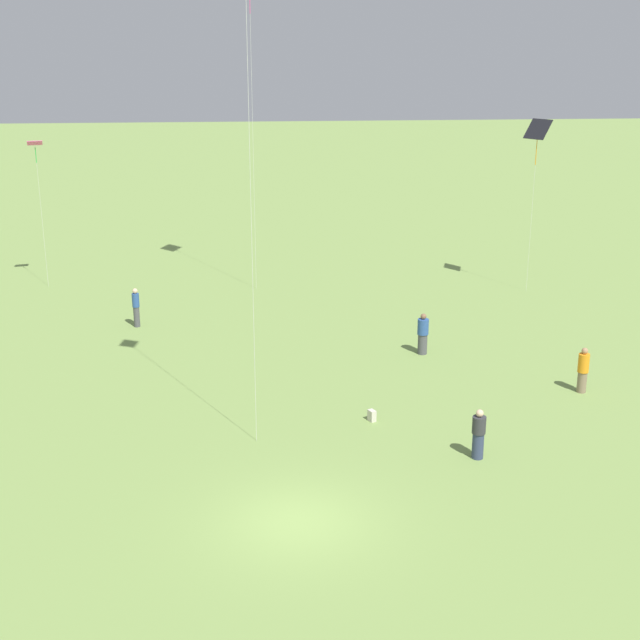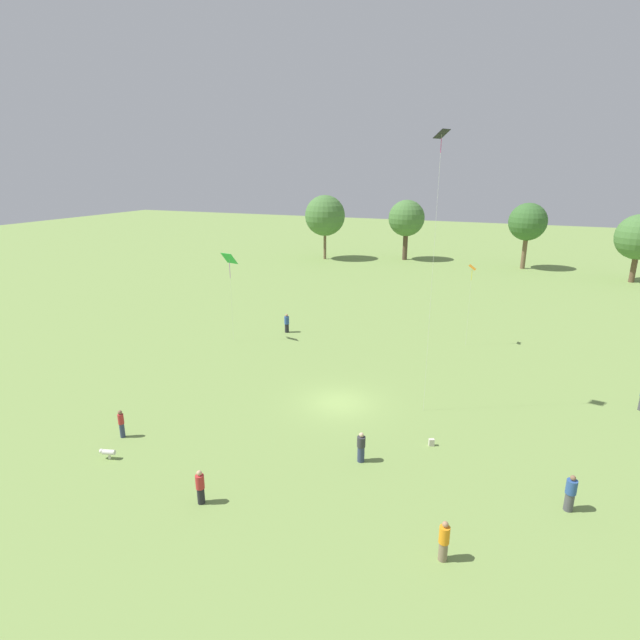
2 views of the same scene
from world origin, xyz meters
TOP-DOWN VIEW (x-y plane):
  - ground_plane at (0.00, 0.00)m, footprint 240.00×240.00m
  - tree_0 at (-20.79, 49.31)m, footprint 6.56×6.56m
  - tree_1 at (-8.30, 53.77)m, footprint 5.82×5.82m
  - tree_2 at (10.00, 52.93)m, footprint 5.49×5.49m
  - tree_3 at (23.63, 48.39)m, footprint 5.88×5.88m
  - person_0 at (-2.27, -11.88)m, footprint 0.54×0.54m
  - person_1 at (3.38, -5.91)m, footprint 0.49×0.49m
  - person_3 at (-9.81, -8.71)m, footprint 0.44×0.44m
  - person_4 at (8.41, -11.19)m, footprint 0.51×0.51m
  - person_5 at (-9.51, 11.76)m, footprint 0.47×0.47m
  - person_6 at (13.09, -6.08)m, footprint 0.62×0.62m
  - kite_1 at (6.22, 14.50)m, footprint 0.61×0.70m
  - kite_2 at (-12.83, 7.86)m, footprint 1.37×1.05m
  - kite_5 at (5.26, 1.03)m, footprint 0.87×0.94m
  - dog_0 at (-8.92, -10.73)m, footprint 0.85×0.45m
  - picnic_bag_0 at (6.48, -2.99)m, footprint 0.34×0.30m

SIDE VIEW (x-z plane):
  - ground_plane at x=0.00m, z-range 0.00..0.00m
  - picnic_bag_0 at x=6.48m, z-range 0.00..0.40m
  - dog_0 at x=-8.92m, z-range 0.11..0.67m
  - person_1 at x=3.38m, z-range -0.02..1.64m
  - person_0 at x=-2.27m, z-range -0.01..1.67m
  - person_3 at x=-9.81m, z-range 0.01..1.68m
  - person_6 at x=13.09m, z-range -0.02..1.74m
  - person_5 at x=-9.51m, z-range -0.02..1.74m
  - person_4 at x=8.41m, z-range -0.01..1.74m
  - tree_3 at x=23.63m, z-range 1.49..10.43m
  - kite_1 at x=6.22m, z-range 2.95..9.90m
  - tree_1 at x=-8.30m, z-range 1.88..11.59m
  - tree_2 at x=10.00m, z-range 2.06..11.80m
  - tree_0 at x=-20.79m, z-range 1.91..12.34m
  - kite_2 at x=-12.83m, z-range 3.27..11.06m
  - kite_5 at x=5.26m, z-range 6.86..23.40m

